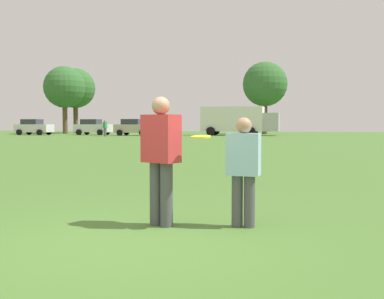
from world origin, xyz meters
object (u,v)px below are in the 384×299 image
at_px(player_defender, 243,166).
at_px(parked_car_near_left, 34,127).
at_px(player_thrower, 161,153).
at_px(box_truck, 238,120).
at_px(parked_car_mid_left, 93,127).
at_px(parked_car_center, 134,127).
at_px(frisbee, 201,137).
at_px(bystander_sideline_watcher, 105,127).

xyz_separation_m(player_defender, parked_car_near_left, (-29.56, 43.32, 0.09)).
distance_m(player_thrower, box_truck, 46.78).
bearing_deg(player_defender, parked_car_mid_left, 117.03).
bearing_deg(box_truck, parked_car_center, -166.16).
bearing_deg(parked_car_center, player_thrower, -69.55).
bearing_deg(frisbee, player_thrower, 174.32).
xyz_separation_m(player_thrower, box_truck, (-5.05, 46.50, 0.76)).
xyz_separation_m(player_defender, parked_car_mid_left, (-22.92, 44.92, 0.09)).
bearing_deg(parked_car_center, frisbee, -68.93).
relative_size(frisbee, bystander_sideline_watcher, 0.16).
relative_size(parked_car_mid_left, parked_car_center, 1.00).
bearing_deg(bystander_sideline_watcher, frisbee, -65.05).
xyz_separation_m(parked_car_mid_left, box_truck, (16.76, 1.41, 0.83)).
bearing_deg(frisbee, bystander_sideline_watcher, 114.95).
distance_m(parked_car_near_left, box_truck, 23.61).
distance_m(frisbee, bystander_sideline_watcher, 44.09).
xyz_separation_m(player_thrower, parked_car_mid_left, (-21.82, 45.10, -0.07)).
height_order(player_thrower, bystander_sideline_watcher, player_thrower).
relative_size(parked_car_center, box_truck, 0.50).
bearing_deg(parked_car_center, bystander_sideline_watcher, -114.38).
distance_m(frisbee, box_truck, 46.90).
xyz_separation_m(player_thrower, parked_car_center, (-16.31, 43.73, -0.07)).
xyz_separation_m(parked_car_near_left, box_truck, (23.40, 3.01, 0.83)).
relative_size(player_thrower, parked_car_near_left, 0.42).
height_order(player_defender, parked_car_center, parked_car_center).
bearing_deg(parked_car_mid_left, box_truck, 4.81).
distance_m(box_truck, bystander_sideline_watcher, 14.58).
bearing_deg(player_thrower, parked_car_center, 110.45).
relative_size(parked_car_mid_left, bystander_sideline_watcher, 2.44).
bearing_deg(box_truck, frisbee, -83.12).
relative_size(frisbee, parked_car_center, 0.06).
xyz_separation_m(frisbee, bystander_sideline_watcher, (-18.60, 39.98, -0.24)).
relative_size(parked_car_near_left, bystander_sideline_watcher, 2.44).
xyz_separation_m(player_defender, frisbee, (-0.54, -0.23, 0.39)).
bearing_deg(parked_car_mid_left, parked_car_near_left, -166.41).
relative_size(player_defender, parked_car_near_left, 0.35).
distance_m(player_thrower, parked_car_mid_left, 50.10).
bearing_deg(player_defender, player_thrower, -171.06).
bearing_deg(player_thrower, parked_car_near_left, 123.19).
height_order(frisbee, parked_car_center, parked_car_center).
relative_size(parked_car_near_left, parked_car_center, 1.00).
bearing_deg(frisbee, player_defender, 23.05).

